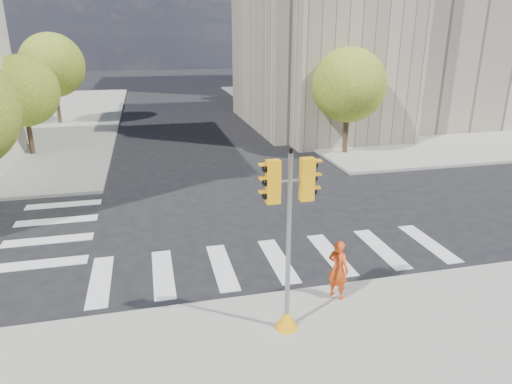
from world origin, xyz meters
TOP-DOWN VIEW (x-y plane):
  - ground at (0.00, 0.00)m, footprint 160.00×160.00m
  - sidewalk_far_right at (20.00, 26.00)m, footprint 28.00×40.00m
  - civic_building at (15.59, 19.12)m, footprint 26.00×16.00m
  - tree_lw_mid at (-10.50, 14.00)m, footprint 4.00×4.00m
  - tree_lw_far at (-10.50, 24.00)m, footprint 4.80×4.80m
  - tree_re_near at (7.50, 10.00)m, footprint 4.20×4.20m
  - tree_re_mid at (7.50, 22.00)m, footprint 4.60×4.60m
  - tree_re_far at (7.50, 34.00)m, footprint 4.00×4.00m
  - lamp_near at (8.00, 14.00)m, footprint 0.35×0.18m
  - lamp_far at (8.00, 28.00)m, footprint 0.35×0.18m
  - traffic_signal at (-0.94, -5.61)m, footprint 1.06×0.56m
  - photographer at (0.78, -4.60)m, footprint 0.67×0.71m

SIDE VIEW (x-z plane):
  - ground at x=0.00m, z-range 0.00..0.00m
  - sidewalk_far_right at x=20.00m, z-range 0.00..0.15m
  - photographer at x=0.78m, z-range 0.15..1.79m
  - traffic_signal at x=-0.94m, z-range -0.19..4.23m
  - tree_lw_mid at x=-10.50m, z-range 0.88..6.65m
  - tree_re_far at x=7.50m, z-range 0.93..6.80m
  - tree_re_near at x=7.50m, z-range 0.97..7.13m
  - tree_re_mid at x=7.50m, z-range 1.02..7.68m
  - tree_lw_far at x=-10.50m, z-range 1.07..8.01m
  - lamp_near at x=8.00m, z-range 0.52..8.63m
  - lamp_far at x=8.00m, z-range 0.52..8.63m
  - civic_building at x=15.59m, z-range -2.43..16.96m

